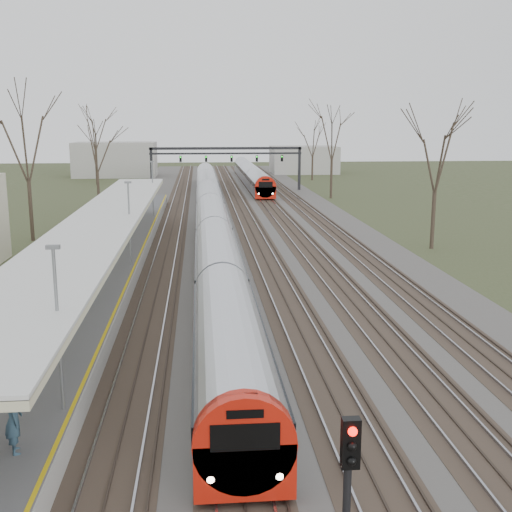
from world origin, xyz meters
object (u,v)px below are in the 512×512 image
Objects in this scene: train_far at (251,174)px; signal_post at (348,483)px; passenger at (13,420)px; train_near at (211,210)px.

train_far is 11.03× the size of signal_post.
train_far is at bearing -31.04° from passenger.
train_near is 2.00× the size of train_far.
train_near is 48.24m from signal_post.
train_near is at bearing -99.82° from train_far.
signal_post reaches higher than train_far.
train_near is 43.63m from passenger.
signal_post is (7.67, -4.96, 0.79)m from passenger.
train_far is 84.65m from passenger.
passenger is at bearing 147.12° from signal_post.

